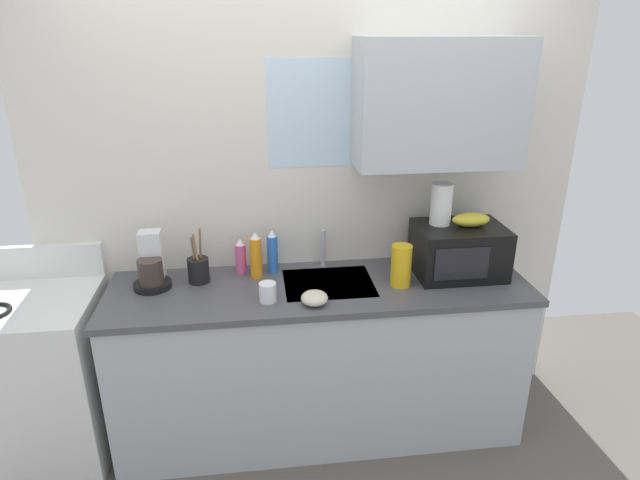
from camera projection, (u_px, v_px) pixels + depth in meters
name	position (u px, v px, depth m)	size (l,w,h in m)	color
kitchen_wall_assembly	(333.00, 183.00, 2.90)	(2.94, 0.42, 2.50)	silver
counter_unit	(320.00, 357.00, 2.93)	(2.17, 0.63, 0.90)	#B2B7BC
sink_faucet	(323.00, 248.00, 2.95)	(0.03, 0.03, 0.21)	#B2B5BA
stove_range	(45.00, 377.00, 2.76)	(0.60, 0.60, 1.08)	white
microwave	(459.00, 250.00, 2.85)	(0.46, 0.35, 0.27)	black
banana_bunch	(471.00, 220.00, 2.79)	(0.20, 0.11, 0.07)	gold
paper_towel_roll	(441.00, 204.00, 2.79)	(0.11, 0.11, 0.22)	white
coffee_maker	(152.00, 267.00, 2.73)	(0.19, 0.21, 0.28)	black
dish_soap_bottle_blue	(272.00, 252.00, 2.88)	(0.06, 0.06, 0.24)	blue
dish_soap_bottle_orange	(256.00, 256.00, 2.81)	(0.06, 0.06, 0.25)	orange
dish_soap_bottle_pink	(241.00, 257.00, 2.87)	(0.06, 0.06, 0.20)	#E55999
cereal_canister	(401.00, 266.00, 2.73)	(0.10, 0.10, 0.22)	gold
mug_white	(268.00, 292.00, 2.59)	(0.08, 0.08, 0.10)	white
utensil_crock	(198.00, 269.00, 2.78)	(0.11, 0.11, 0.29)	black
small_bowl	(314.00, 298.00, 2.56)	(0.13, 0.13, 0.07)	beige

